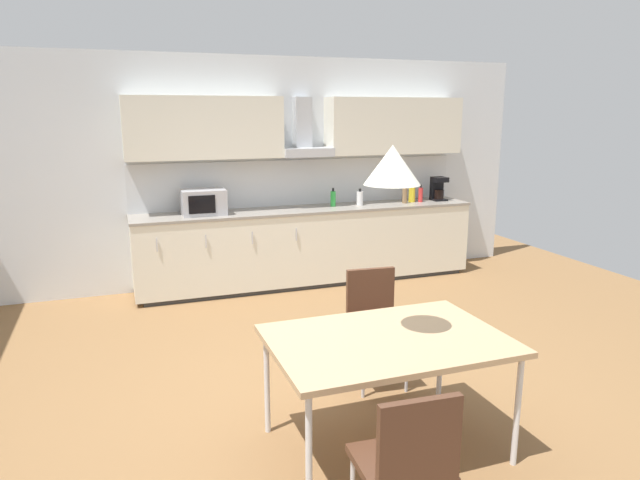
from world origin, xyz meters
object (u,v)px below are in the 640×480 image
Objects in this scene: bottle_yellow at (412,194)px; pendant_lamp at (392,165)px; bottle_red at (421,195)px; coffee_maker at (438,189)px; bottle_brown at (405,195)px; bottle_white at (360,198)px; chair_far_right at (374,315)px; bottle_green at (333,198)px; dining_table at (387,344)px; microwave at (203,202)px; chair_near_left at (408,458)px.

pendant_lamp reaches higher than bottle_yellow.
coffee_maker is at bearing 11.15° from bottle_red.
bottle_red is 0.91× the size of bottle_brown.
bottle_white is 0.83m from bottle_red.
bottle_white is at bearing 68.69° from chair_far_right.
dining_table is (-1.00, -3.51, -0.33)m from bottle_green.
bottle_red is 4.09m from dining_table.
bottle_white is 3.79m from pendant_lamp.
chair_far_right is (-1.74, -2.62, -0.49)m from bottle_yellow.
bottle_white is 3.73m from dining_table.
dining_table is (-1.93, -3.43, -0.34)m from bottle_brown.
coffee_maker is 1.46× the size of bottle_white.
bottle_green is at bearing 173.19° from bottle_white.
microwave is 2.15× the size of bottle_green.
coffee_maker is 0.53m from bottle_brown.
bottle_white is 0.24× the size of chair_near_left.
bottle_yellow is 1.04× the size of bottle_green.
chair_near_left is (-1.32, -4.37, -0.48)m from bottle_green.
dining_table is at bearing -119.42° from bottle_brown.
chair_near_left is 1.53m from pendant_lamp.
bottle_green is 0.93× the size of bottle_brown.
bottle_green is at bearing 177.20° from bottle_red.
bottle_yellow is at bearing 56.42° from chair_far_right.
coffee_maker is at bearing 3.29° from bottle_yellow.
pendant_lamp is at bearing 69.63° from chair_near_left.
bottle_brown is (2.49, -0.05, -0.04)m from microwave.
bottle_brown reaches higher than bottle_green.
microwave is at bearing -179.50° from coffee_maker.
dining_table is at bearing -122.17° from bottle_red.
chair_near_left is at bearing -118.75° from bottle_yellow.
bottle_yellow is 3.19m from chair_far_right.
bottle_green reaches higher than bottle_red.
microwave is 2.62m from bottle_yellow.
bottle_red is 3.22m from chair_far_right.
bottle_brown is (0.59, -0.04, 0.01)m from bottle_white.
pendant_lamp is at bearing -122.17° from bottle_red.
dining_table is at bearing -75.96° from pendant_lamp.
bottle_red is (0.11, -0.03, -0.01)m from bottle_yellow.
bottle_brown is at bearing -3.78° from bottle_white.
pendant_lamp is (-2.45, -3.51, 0.68)m from coffee_maker.
chair_near_left is at bearing -120.01° from bottle_red.
bottle_white is at bearing -6.81° from bottle_green.
chair_far_right is at bearing -122.11° from bottle_brown.
coffee_maker is at bearing 0.50° from microwave.
bottle_green is at bearing 75.55° from chair_far_right.
bottle_yellow is 0.27× the size of chair_far_right.
chair_near_left is at bearing -110.37° from dining_table.
bottle_red is at bearing -0.62° from microwave.
bottle_yellow is 4.06m from dining_table.
coffee_maker reaches higher than dining_table.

